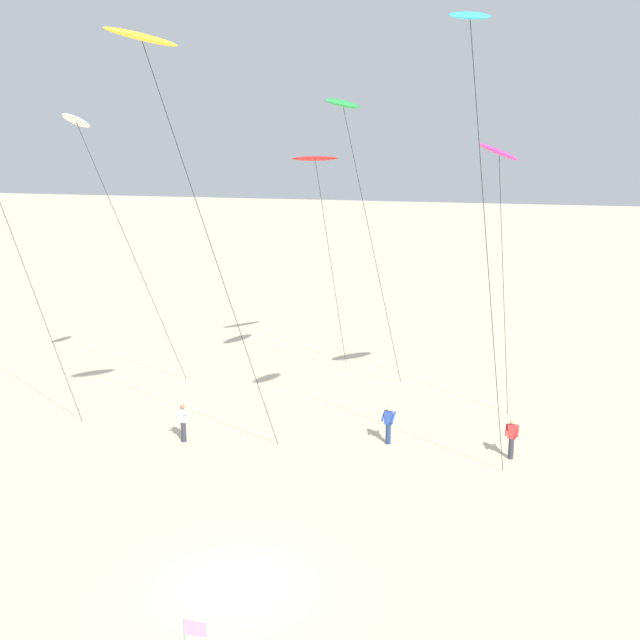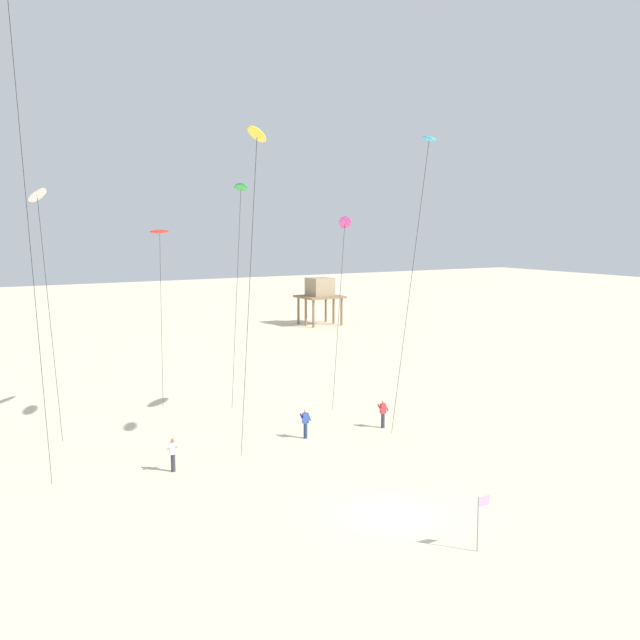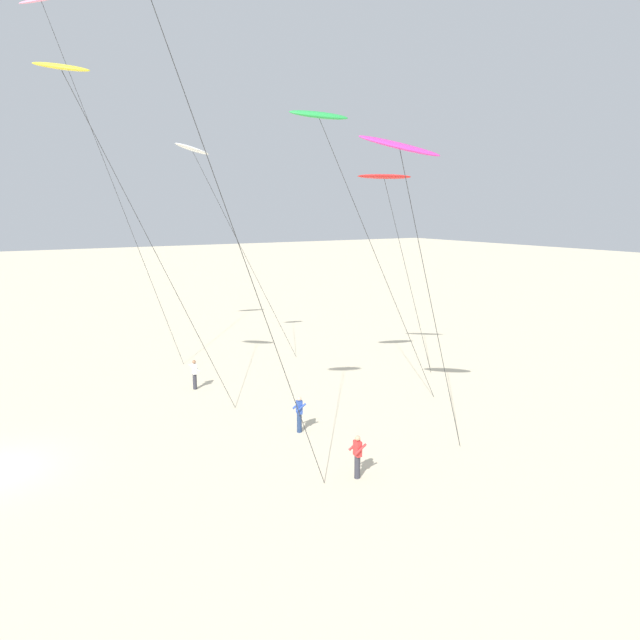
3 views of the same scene
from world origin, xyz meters
TOP-DOWN VIEW (x-y plane):
  - kite_green at (-0.04, 14.61)m, footprint 2.70×7.45m
  - kite_red at (-2.77, 20.48)m, footprint 2.37×4.52m
  - kite_pink at (-13.57, 4.96)m, footprint 2.85×7.67m
  - kite_white at (-11.38, 12.42)m, footprint 2.36×7.18m
  - kite_magenta at (6.54, 14.15)m, footprint 2.10×4.45m
  - kite_yellow at (-4.12, 4.23)m, footprint 3.21×7.91m
  - kite_flyer_nearest at (7.67, 11.60)m, footprint 0.56×0.54m
  - kite_flyer_middle at (-5.98, 10.10)m, footprint 0.58×0.56m
  - kite_flyer_furthest at (2.57, 11.97)m, footprint 0.60×0.57m

SIDE VIEW (x-z plane):
  - kite_flyer_nearest at x=7.67m, z-range 0.06..1.73m
  - kite_flyer_middle at x=-5.98m, z-range 0.06..1.73m
  - kite_flyer_furthest at x=2.57m, z-range 0.06..1.73m
  - kite_red at x=-2.77m, z-range 5.61..17.44m
  - kite_magenta at x=6.54m, z-range 5.71..18.42m
  - kite_white at x=-11.38m, z-range 6.32..20.14m
  - kite_green at x=-0.04m, z-range 6.77..21.24m
  - kite_yellow at x=-4.12m, z-range 7.54..23.73m
  - kite_pink at x=-13.57m, z-range 9.91..31.56m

